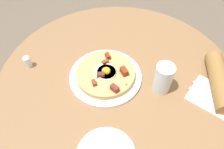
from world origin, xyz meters
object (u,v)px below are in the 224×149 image
(pizza_plate, at_px, (106,76))
(breakfast_pizza, at_px, (106,74))
(knife, at_px, (215,93))
(fork, at_px, (212,100))
(dining_table, at_px, (118,100))
(water_glass, at_px, (163,78))
(salt_shaker, at_px, (28,62))

(pizza_plate, bearing_deg, breakfast_pizza, 31.20)
(breakfast_pizza, bearing_deg, knife, 54.16)
(pizza_plate, distance_m, fork, 0.41)
(dining_table, distance_m, pizza_plate, 0.18)
(knife, bearing_deg, pizza_plate, -154.28)
(breakfast_pizza, height_order, fork, breakfast_pizza)
(knife, bearing_deg, breakfast_pizza, -154.20)
(fork, distance_m, water_glass, 0.20)
(knife, xyz_separation_m, water_glass, (-0.11, -0.17, 0.06))
(water_glass, bearing_deg, dining_table, -132.12)
(knife, xyz_separation_m, salt_shaker, (-0.44, -0.61, 0.02))
(breakfast_pizza, height_order, knife, breakfast_pizza)
(water_glass, bearing_deg, salt_shaker, -126.76)
(pizza_plate, relative_size, salt_shaker, 5.74)
(dining_table, bearing_deg, water_glass, 47.88)
(pizza_plate, xyz_separation_m, fork, (0.27, 0.31, 0.00))
(breakfast_pizza, bearing_deg, dining_table, 63.38)
(pizza_plate, height_order, knife, pizza_plate)
(knife, height_order, water_glass, water_glass)
(dining_table, relative_size, water_glass, 7.87)
(pizza_plate, relative_size, breakfast_pizza, 1.24)
(pizza_plate, relative_size, fork, 1.60)
(water_glass, bearing_deg, breakfast_pizza, -128.57)
(dining_table, height_order, knife, knife)
(pizza_plate, distance_m, knife, 0.42)
(pizza_plate, xyz_separation_m, salt_shaker, (-0.19, -0.27, 0.02))
(fork, height_order, water_glass, water_glass)
(fork, bearing_deg, knife, 90.00)
(knife, relative_size, water_glass, 1.46)
(breakfast_pizza, relative_size, knife, 1.29)
(water_glass, bearing_deg, fork, 47.51)
(breakfast_pizza, distance_m, water_glass, 0.22)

